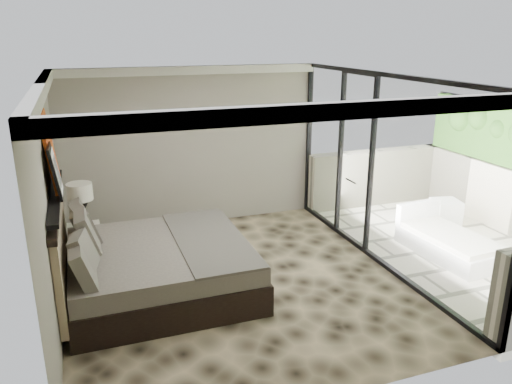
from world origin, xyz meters
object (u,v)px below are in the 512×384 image
object	(u,v)px
table_lamp	(80,199)
lounger	(447,242)
bed	(152,265)
ottoman	(445,212)
nightstand	(85,243)

from	to	relation	value
table_lamp	lounger	distance (m)	5.67
bed	ottoman	xyz separation A→B (m)	(5.37, 0.73, -0.16)
table_lamp	bed	bearing A→B (deg)	-60.08
nightstand	lounger	xyz separation A→B (m)	(5.34, -1.75, -0.04)
nightstand	table_lamp	size ratio (longest dim) A/B	0.70
table_lamp	ottoman	distance (m)	6.27
nightstand	table_lamp	bearing A→B (deg)	-56.30
lounger	bed	bearing A→B (deg)	172.03
ottoman	lounger	world-z (taller)	lounger
ottoman	lounger	bearing A→B (deg)	-128.53
table_lamp	ottoman	xyz separation A→B (m)	(6.19, -0.68, -0.73)
nightstand	ottoman	bearing A→B (deg)	14.79
nightstand	lounger	world-z (taller)	lounger
table_lamp	ottoman	size ratio (longest dim) A/B	1.51
nightstand	table_lamp	xyz separation A→B (m)	(0.00, -0.01, 0.72)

